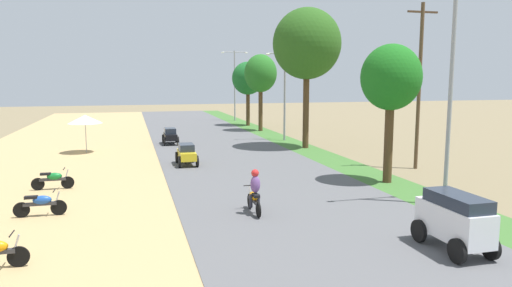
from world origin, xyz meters
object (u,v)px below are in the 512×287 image
median_tree_nearest (391,79)px  streetlamp_far (235,81)px  motorbike_ahead_third (254,193)px  median_tree_fourth (248,79)px  parked_motorbike_fifth (53,179)px  median_tree_third (261,74)px  utility_pole_near (419,84)px  car_van_white (454,219)px  parked_motorbike_fourth (41,203)px  car_sedan_black (170,135)px  streetlamp_near (451,81)px  streetlamp_mid (285,89)px  vendor_umbrella (85,119)px  car_sedan_yellow (186,153)px  median_tree_second (307,44)px

median_tree_nearest → streetlamp_far: size_ratio=0.80×
median_tree_nearest → motorbike_ahead_third: size_ratio=3.62×
median_tree_fourth → motorbike_ahead_third: median_tree_fourth is taller
parked_motorbike_fifth → streetlamp_far: streetlamp_far is taller
median_tree_third → utility_pole_near: size_ratio=0.80×
parked_motorbike_fifth → car_van_white: car_van_white is taller
parked_motorbike_fourth → car_sedan_black: car_sedan_black is taller
parked_motorbike_fifth → streetlamp_near: (15.28, -6.64, 4.33)m
median_tree_third → streetlamp_mid: size_ratio=1.02×
parked_motorbike_fifth → streetlamp_far: bearing=64.3°
vendor_umbrella → parked_motorbike_fifth: bearing=-92.7°
streetlamp_far → median_tree_nearest: bearing=-90.2°
car_van_white → streetlamp_near: bearing=55.6°
parked_motorbike_fourth → parked_motorbike_fifth: same height
streetlamp_near → car_sedan_yellow: bearing=128.5°
median_tree_nearest → streetlamp_mid: size_ratio=0.93×
streetlamp_near → car_sedan_black: 22.33m
parked_motorbike_fourth → median_tree_fourth: median_tree_fourth is taller
median_tree_second → streetlamp_mid: median_tree_second is taller
car_van_white → car_sedan_black: (-5.99, 24.44, -0.28)m
median_tree_nearest → streetlamp_near: bearing=-88.5°
parked_motorbike_fifth → utility_pole_near: 19.12m
vendor_umbrella → car_sedan_yellow: vendor_umbrella is taller
parked_motorbike_fourth → utility_pole_near: (18.46, 4.71, 4.13)m
car_sedan_black → utility_pole_near: bearing=-46.2°
car_van_white → car_sedan_yellow: bearing=110.5°
median_tree_second → median_tree_nearest: bearing=-91.2°
median_tree_nearest → car_sedan_black: 18.70m
car_van_white → car_sedan_black: 25.17m
parked_motorbike_fifth → car_sedan_black: bearing=64.9°
car_van_white → motorbike_ahead_third: 6.83m
parked_motorbike_fourth → car_sedan_black: (6.04, 17.67, 0.19)m
median_tree_fourth → car_van_white: median_tree_fourth is taller
median_tree_nearest → streetlamp_near: streetlamp_near is taller
parked_motorbike_fifth → motorbike_ahead_third: (7.70, -5.99, 0.30)m
vendor_umbrella → car_sedan_black: (5.75, 2.69, -1.57)m
streetlamp_far → car_sedan_yellow: size_ratio=3.58×
streetlamp_near → streetlamp_far: streetlamp_near is taller
median_tree_second → streetlamp_far: 22.90m
median_tree_fourth → vendor_umbrella: bearing=-135.0°
streetlamp_mid → median_tree_nearest: bearing=-90.4°
median_tree_nearest → streetlamp_far: 34.25m
median_tree_second → utility_pole_near: (3.25, -8.58, -2.64)m
median_tree_second → motorbike_ahead_third: median_tree_second is taller
car_sedan_yellow → car_sedan_black: (-0.19, 8.90, 0.00)m
median_tree_fourth → median_tree_nearest: bearing=-90.3°
median_tree_third → car_van_white: bearing=-95.5°
car_sedan_black → car_van_white: bearing=-76.2°
parked_motorbike_fourth → car_van_white: car_van_white is taller
parked_motorbike_fifth → median_tree_second: 19.09m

